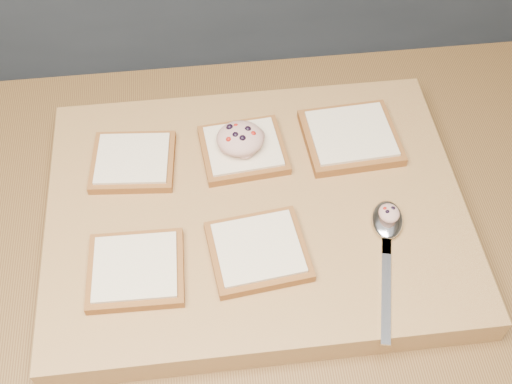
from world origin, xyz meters
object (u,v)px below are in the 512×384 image
at_px(tuna_salad_dollop, 240,138).
at_px(cutting_board, 256,212).
at_px(bread_far_center, 243,149).
at_px(spoon, 387,229).

bearing_deg(tuna_salad_dollop, cutting_board, -82.49).
bearing_deg(bread_far_center, tuna_salad_dollop, -175.08).
relative_size(bread_far_center, spoon, 0.61).
bearing_deg(bread_far_center, spoon, -42.36).
distance_m(cutting_board, bread_far_center, 0.10).
xyz_separation_m(tuna_salad_dollop, spoon, (0.18, -0.16, -0.03)).
distance_m(bread_far_center, spoon, 0.23).
bearing_deg(tuna_salad_dollop, bread_far_center, 4.92).
xyz_separation_m(bread_far_center, spoon, (0.17, -0.16, -0.00)).
relative_size(cutting_board, bread_far_center, 4.47).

